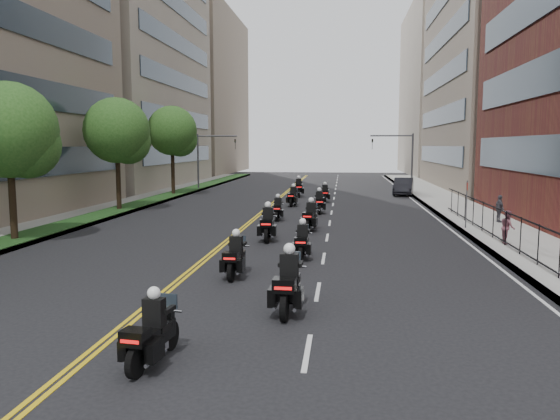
{
  "coord_description": "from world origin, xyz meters",
  "views": [
    {
      "loc": [
        3.92,
        -11.42,
        4.48
      ],
      "look_at": [
        0.96,
        14.23,
        1.42
      ],
      "focal_mm": 35.0,
      "sensor_mm": 36.0,
      "label": 1
    }
  ],
  "objects_px": {
    "motorcycle_1": "(289,285)",
    "pedestrian_b": "(508,227)",
    "motorcycle_7": "(319,203)",
    "motorcycle_8": "(293,197)",
    "pedestrian_c": "(500,209)",
    "motorcycle_4": "(268,225)",
    "parked_sedan": "(403,186)",
    "motorcycle_6": "(278,210)",
    "motorcycle_10": "(299,188)",
    "motorcycle_2": "(235,258)",
    "motorcycle_9": "(325,194)",
    "motorcycle_0": "(152,335)",
    "motorcycle_5": "(311,218)",
    "motorcycle_3": "(302,243)"
  },
  "relations": [
    {
      "from": "motorcycle_1",
      "to": "pedestrian_b",
      "type": "height_order",
      "value": "motorcycle_1"
    },
    {
      "from": "motorcycle_7",
      "to": "pedestrian_b",
      "type": "distance_m",
      "value": 14.21
    },
    {
      "from": "motorcycle_8",
      "to": "pedestrian_c",
      "type": "relative_size",
      "value": 1.45
    },
    {
      "from": "motorcycle_1",
      "to": "motorcycle_4",
      "type": "relative_size",
      "value": 1.02
    },
    {
      "from": "motorcycle_1",
      "to": "parked_sedan",
      "type": "bearing_deg",
      "value": 81.23
    },
    {
      "from": "motorcycle_6",
      "to": "motorcycle_10",
      "type": "xyz_separation_m",
      "value": [
        0.04,
        15.14,
        0.11
      ]
    },
    {
      "from": "parked_sedan",
      "to": "pedestrian_b",
      "type": "xyz_separation_m",
      "value": [
        1.8,
        -25.45,
        0.12
      ]
    },
    {
      "from": "parked_sedan",
      "to": "motorcycle_2",
      "type": "bearing_deg",
      "value": -96.93
    },
    {
      "from": "motorcycle_1",
      "to": "motorcycle_9",
      "type": "bearing_deg",
      "value": 92.0
    },
    {
      "from": "motorcycle_8",
      "to": "motorcycle_2",
      "type": "bearing_deg",
      "value": -83.94
    },
    {
      "from": "motorcycle_0",
      "to": "motorcycle_8",
      "type": "relative_size",
      "value": 0.97
    },
    {
      "from": "motorcycle_4",
      "to": "pedestrian_c",
      "type": "height_order",
      "value": "motorcycle_4"
    },
    {
      "from": "motorcycle_10",
      "to": "pedestrian_b",
      "type": "height_order",
      "value": "motorcycle_10"
    },
    {
      "from": "motorcycle_8",
      "to": "motorcycle_10",
      "type": "distance_m",
      "value": 7.37
    },
    {
      "from": "motorcycle_10",
      "to": "motorcycle_6",
      "type": "bearing_deg",
      "value": -96.75
    },
    {
      "from": "pedestrian_c",
      "to": "motorcycle_7",
      "type": "bearing_deg",
      "value": 57.19
    },
    {
      "from": "motorcycle_5",
      "to": "motorcycle_9",
      "type": "xyz_separation_m",
      "value": [
        0.28,
        14.69,
        -0.06
      ]
    },
    {
      "from": "motorcycle_2",
      "to": "pedestrian_c",
      "type": "bearing_deg",
      "value": 49.24
    },
    {
      "from": "motorcycle_4",
      "to": "pedestrian_b",
      "type": "distance_m",
      "value": 10.79
    },
    {
      "from": "motorcycle_7",
      "to": "motorcycle_8",
      "type": "relative_size",
      "value": 1.03
    },
    {
      "from": "motorcycle_0",
      "to": "motorcycle_5",
      "type": "bearing_deg",
      "value": 90.48
    },
    {
      "from": "motorcycle_6",
      "to": "motorcycle_9",
      "type": "bearing_deg",
      "value": 74.91
    },
    {
      "from": "motorcycle_1",
      "to": "motorcycle_3",
      "type": "bearing_deg",
      "value": 93.28
    },
    {
      "from": "motorcycle_0",
      "to": "motorcycle_6",
      "type": "distance_m",
      "value": 21.94
    },
    {
      "from": "motorcycle_3",
      "to": "motorcycle_2",
      "type": "bearing_deg",
      "value": -121.74
    },
    {
      "from": "motorcycle_2",
      "to": "motorcycle_6",
      "type": "height_order",
      "value": "motorcycle_2"
    },
    {
      "from": "motorcycle_3",
      "to": "parked_sedan",
      "type": "height_order",
      "value": "motorcycle_3"
    },
    {
      "from": "motorcycle_0",
      "to": "motorcycle_4",
      "type": "relative_size",
      "value": 0.87
    },
    {
      "from": "motorcycle_3",
      "to": "pedestrian_c",
      "type": "relative_size",
      "value": 1.4
    },
    {
      "from": "motorcycle_10",
      "to": "pedestrian_b",
      "type": "xyz_separation_m",
      "value": [
        11.11,
        -22.65,
        0.16
      ]
    },
    {
      "from": "motorcycle_0",
      "to": "motorcycle_3",
      "type": "xyz_separation_m",
      "value": [
        2.28,
        10.9,
        -0.0
      ]
    },
    {
      "from": "motorcycle_0",
      "to": "motorcycle_5",
      "type": "height_order",
      "value": "motorcycle_5"
    },
    {
      "from": "motorcycle_6",
      "to": "pedestrian_c",
      "type": "relative_size",
      "value": 1.38
    },
    {
      "from": "pedestrian_b",
      "to": "parked_sedan",
      "type": "bearing_deg",
      "value": 8.63
    },
    {
      "from": "motorcycle_0",
      "to": "motorcycle_10",
      "type": "bearing_deg",
      "value": 97.35
    },
    {
      "from": "motorcycle_4",
      "to": "motorcycle_10",
      "type": "relative_size",
      "value": 1.0
    },
    {
      "from": "motorcycle_6",
      "to": "motorcycle_5",
      "type": "bearing_deg",
      "value": -62.43
    },
    {
      "from": "motorcycle_5",
      "to": "pedestrian_b",
      "type": "relative_size",
      "value": 1.6
    },
    {
      "from": "motorcycle_3",
      "to": "parked_sedan",
      "type": "relative_size",
      "value": 0.46
    },
    {
      "from": "motorcycle_2",
      "to": "motorcycle_8",
      "type": "xyz_separation_m",
      "value": [
        -0.03,
        22.08,
        0.01
      ]
    },
    {
      "from": "motorcycle_5",
      "to": "motorcycle_8",
      "type": "distance_m",
      "value": 11.8
    },
    {
      "from": "motorcycle_5",
      "to": "motorcycle_6",
      "type": "xyz_separation_m",
      "value": [
        -2.21,
        3.86,
        -0.07
      ]
    },
    {
      "from": "motorcycle_1",
      "to": "motorcycle_8",
      "type": "xyz_separation_m",
      "value": [
        -2.23,
        25.87,
        -0.08
      ]
    },
    {
      "from": "parked_sedan",
      "to": "pedestrian_c",
      "type": "relative_size",
      "value": 3.04
    },
    {
      "from": "motorcycle_4",
      "to": "motorcycle_10",
      "type": "bearing_deg",
      "value": 87.68
    },
    {
      "from": "motorcycle_8",
      "to": "motorcycle_10",
      "type": "height_order",
      "value": "motorcycle_10"
    },
    {
      "from": "motorcycle_6",
      "to": "motorcycle_1",
      "type": "bearing_deg",
      "value": -84.46
    },
    {
      "from": "motorcycle_0",
      "to": "parked_sedan",
      "type": "height_order",
      "value": "motorcycle_0"
    },
    {
      "from": "motorcycle_8",
      "to": "motorcycle_10",
      "type": "relative_size",
      "value": 0.9
    },
    {
      "from": "motorcycle_10",
      "to": "motorcycle_3",
      "type": "bearing_deg",
      "value": -91.66
    }
  ]
}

